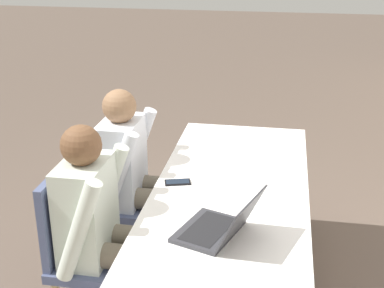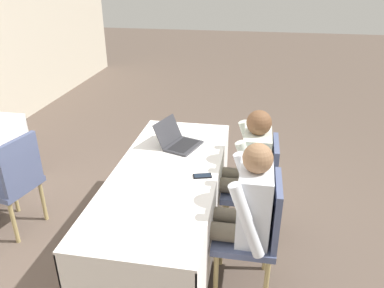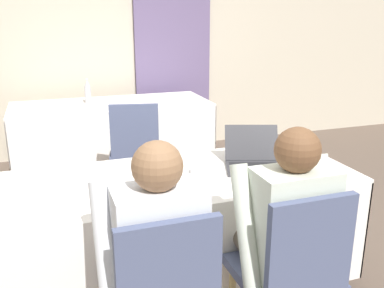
{
  "view_description": "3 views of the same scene",
  "coord_description": "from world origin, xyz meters",
  "px_view_note": "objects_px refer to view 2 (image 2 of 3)",
  "views": [
    {
      "loc": [
        2.53,
        0.24,
        2.03
      ],
      "look_at": [
        0.0,
        -0.21,
        1.0
      ],
      "focal_mm": 50.0,
      "sensor_mm": 36.0,
      "label": 1
    },
    {
      "loc": [
        -2.47,
        -0.64,
        2.19
      ],
      "look_at": [
        0.0,
        -0.21,
        1.0
      ],
      "focal_mm": 35.0,
      "sensor_mm": 36.0,
      "label": 2
    },
    {
      "loc": [
        -0.68,
        -2.17,
        1.63
      ],
      "look_at": [
        0.0,
        -0.21,
        1.0
      ],
      "focal_mm": 40.0,
      "sensor_mm": 36.0,
      "label": 3
    }
  ],
  "objects_px": {
    "laptop": "(179,141)",
    "cell_phone": "(202,176)",
    "chair_near_left": "(256,230)",
    "chair_far_spare": "(14,180)",
    "person_checkered_shirt": "(242,210)",
    "person_white_shirt": "(246,167)",
    "chair_near_right": "(257,185)"
  },
  "relations": [
    {
      "from": "chair_near_left",
      "to": "person_checkered_shirt",
      "type": "xyz_separation_m",
      "value": [
        0.0,
        0.1,
        0.16
      ]
    },
    {
      "from": "chair_near_right",
      "to": "person_white_shirt",
      "type": "distance_m",
      "value": 0.19
    },
    {
      "from": "cell_phone",
      "to": "chair_far_spare",
      "type": "height_order",
      "value": "chair_far_spare"
    },
    {
      "from": "chair_near_left",
      "to": "chair_far_spare",
      "type": "distance_m",
      "value": 2.11
    },
    {
      "from": "chair_near_left",
      "to": "chair_far_spare",
      "type": "relative_size",
      "value": 1.0
    },
    {
      "from": "cell_phone",
      "to": "chair_near_left",
      "type": "relative_size",
      "value": 0.17
    },
    {
      "from": "chair_near_left",
      "to": "person_checkered_shirt",
      "type": "height_order",
      "value": "person_checkered_shirt"
    },
    {
      "from": "cell_phone",
      "to": "chair_near_right",
      "type": "xyz_separation_m",
      "value": [
        0.34,
        -0.42,
        -0.24
      ]
    },
    {
      "from": "laptop",
      "to": "chair_far_spare",
      "type": "xyz_separation_m",
      "value": [
        -0.44,
        1.38,
        -0.28
      ]
    },
    {
      "from": "laptop",
      "to": "cell_phone",
      "type": "relative_size",
      "value": 2.74
    },
    {
      "from": "cell_phone",
      "to": "chair_far_spare",
      "type": "xyz_separation_m",
      "value": [
        0.06,
        1.66,
        -0.24
      ]
    },
    {
      "from": "laptop",
      "to": "chair_near_left",
      "type": "height_order",
      "value": "laptop"
    },
    {
      "from": "person_checkered_shirt",
      "to": "person_white_shirt",
      "type": "xyz_separation_m",
      "value": [
        0.61,
        0.0,
        0.0
      ]
    },
    {
      "from": "cell_phone",
      "to": "chair_near_right",
      "type": "relative_size",
      "value": 0.17
    },
    {
      "from": "laptop",
      "to": "chair_near_left",
      "type": "xyz_separation_m",
      "value": [
        -0.76,
        -0.71,
        -0.28
      ]
    },
    {
      "from": "laptop",
      "to": "cell_phone",
      "type": "bearing_deg",
      "value": -130.93
    },
    {
      "from": "laptop",
      "to": "chair_near_left",
      "type": "bearing_deg",
      "value": -118.13
    },
    {
      "from": "laptop",
      "to": "person_checkered_shirt",
      "type": "height_order",
      "value": "person_checkered_shirt"
    },
    {
      "from": "chair_far_spare",
      "to": "person_checkered_shirt",
      "type": "bearing_deg",
      "value": 92.87
    },
    {
      "from": "chair_near_left",
      "to": "person_white_shirt",
      "type": "bearing_deg",
      "value": -170.37
    },
    {
      "from": "chair_near_right",
      "to": "person_white_shirt",
      "type": "height_order",
      "value": "person_white_shirt"
    },
    {
      "from": "cell_phone",
      "to": "chair_near_left",
      "type": "distance_m",
      "value": 0.56
    },
    {
      "from": "chair_far_spare",
      "to": "person_checkered_shirt",
      "type": "relative_size",
      "value": 0.78
    },
    {
      "from": "laptop",
      "to": "person_checkered_shirt",
      "type": "distance_m",
      "value": 0.98
    },
    {
      "from": "laptop",
      "to": "person_white_shirt",
      "type": "distance_m",
      "value": 0.63
    },
    {
      "from": "chair_far_spare",
      "to": "person_white_shirt",
      "type": "relative_size",
      "value": 0.78
    },
    {
      "from": "chair_near_left",
      "to": "chair_near_right",
      "type": "height_order",
      "value": "same"
    },
    {
      "from": "chair_near_left",
      "to": "chair_near_right",
      "type": "distance_m",
      "value": 0.61
    },
    {
      "from": "chair_near_right",
      "to": "person_checkered_shirt",
      "type": "height_order",
      "value": "person_checkered_shirt"
    },
    {
      "from": "cell_phone",
      "to": "person_white_shirt",
      "type": "height_order",
      "value": "person_white_shirt"
    },
    {
      "from": "chair_far_spare",
      "to": "cell_phone",
      "type": "bearing_deg",
      "value": 100.3
    },
    {
      "from": "chair_far_spare",
      "to": "person_checkered_shirt",
      "type": "xyz_separation_m",
      "value": [
        -0.33,
        -1.98,
        0.16
      ]
    }
  ]
}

